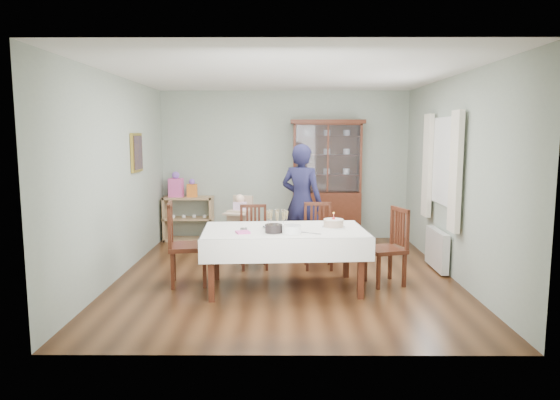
{
  "coord_description": "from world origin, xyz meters",
  "views": [
    {
      "loc": [
        -0.04,
        -6.65,
        1.93
      ],
      "look_at": [
        -0.08,
        0.2,
        1.02
      ],
      "focal_mm": 32.0,
      "sensor_mm": 36.0,
      "label": 1
    }
  ],
  "objects_px": {
    "champagne_tray": "(277,223)",
    "gift_bag_orange": "(192,189)",
    "chair_far_left": "(254,249)",
    "chair_end_left": "(187,260)",
    "dining_table": "(284,259)",
    "birthday_cake": "(334,224)",
    "woman": "(302,202)",
    "gift_bag_pink": "(176,186)",
    "china_cabinet": "(327,179)",
    "sideboard": "(189,219)",
    "chair_end_right": "(386,262)",
    "chair_far_right": "(318,249)",
    "high_chair": "(240,233)"
  },
  "relations": [
    {
      "from": "gift_bag_pink",
      "to": "high_chair",
      "type": "bearing_deg",
      "value": -44.23
    },
    {
      "from": "dining_table",
      "to": "gift_bag_pink",
      "type": "relative_size",
      "value": 4.52
    },
    {
      "from": "chair_far_left",
      "to": "champagne_tray",
      "type": "xyz_separation_m",
      "value": [
        0.35,
        -0.94,
        0.56
      ]
    },
    {
      "from": "birthday_cake",
      "to": "gift_bag_pink",
      "type": "distance_m",
      "value": 3.77
    },
    {
      "from": "dining_table",
      "to": "woman",
      "type": "distance_m",
      "value": 1.63
    },
    {
      "from": "chair_end_right",
      "to": "china_cabinet",
      "type": "bearing_deg",
      "value": 174.68
    },
    {
      "from": "chair_far_right",
      "to": "china_cabinet",
      "type": "bearing_deg",
      "value": 80.97
    },
    {
      "from": "chair_far_left",
      "to": "woman",
      "type": "bearing_deg",
      "value": 30.23
    },
    {
      "from": "sideboard",
      "to": "chair_far_right",
      "type": "relative_size",
      "value": 0.97
    },
    {
      "from": "champagne_tray",
      "to": "gift_bag_orange",
      "type": "height_order",
      "value": "gift_bag_orange"
    },
    {
      "from": "chair_far_right",
      "to": "chair_end_left",
      "type": "height_order",
      "value": "chair_end_left"
    },
    {
      "from": "chair_end_right",
      "to": "champagne_tray",
      "type": "relative_size",
      "value": 2.68
    },
    {
      "from": "birthday_cake",
      "to": "gift_bag_orange",
      "type": "xyz_separation_m",
      "value": [
        -2.27,
        2.76,
        0.13
      ]
    },
    {
      "from": "chair_far_left",
      "to": "gift_bag_pink",
      "type": "distance_m",
      "value": 2.5
    },
    {
      "from": "high_chair",
      "to": "gift_bag_pink",
      "type": "height_order",
      "value": "gift_bag_pink"
    },
    {
      "from": "chair_end_left",
      "to": "gift_bag_orange",
      "type": "distance_m",
      "value": 2.77
    },
    {
      "from": "chair_end_right",
      "to": "champagne_tray",
      "type": "distance_m",
      "value": 1.51
    },
    {
      "from": "sideboard",
      "to": "chair_far_right",
      "type": "xyz_separation_m",
      "value": [
        2.23,
        -1.87,
        -0.12
      ]
    },
    {
      "from": "gift_bag_pink",
      "to": "sideboard",
      "type": "bearing_deg",
      "value": 5.43
    },
    {
      "from": "sideboard",
      "to": "woman",
      "type": "xyz_separation_m",
      "value": [
        2.0,
        -1.34,
        0.49
      ]
    },
    {
      "from": "chair_far_right",
      "to": "birthday_cake",
      "type": "bearing_deg",
      "value": -83.08
    },
    {
      "from": "chair_end_right",
      "to": "gift_bag_pink",
      "type": "height_order",
      "value": "gift_bag_pink"
    },
    {
      "from": "champagne_tray",
      "to": "birthday_cake",
      "type": "relative_size",
      "value": 1.28
    },
    {
      "from": "chair_far_left",
      "to": "chair_end_left",
      "type": "distance_m",
      "value": 1.16
    },
    {
      "from": "chair_end_left",
      "to": "high_chair",
      "type": "xyz_separation_m",
      "value": [
        0.56,
        1.45,
        0.07
      ]
    },
    {
      "from": "dining_table",
      "to": "champagne_tray",
      "type": "distance_m",
      "value": 0.46
    },
    {
      "from": "champagne_tray",
      "to": "birthday_cake",
      "type": "bearing_deg",
      "value": 2.72
    },
    {
      "from": "dining_table",
      "to": "birthday_cake",
      "type": "relative_size",
      "value": 7.18
    },
    {
      "from": "dining_table",
      "to": "chair_far_left",
      "type": "distance_m",
      "value": 1.09
    },
    {
      "from": "champagne_tray",
      "to": "chair_far_left",
      "type": "bearing_deg",
      "value": 110.16
    },
    {
      "from": "birthday_cake",
      "to": "gift_bag_orange",
      "type": "distance_m",
      "value": 3.58
    },
    {
      "from": "chair_far_left",
      "to": "dining_table",
      "type": "bearing_deg",
      "value": -73.56
    },
    {
      "from": "birthday_cake",
      "to": "gift_bag_orange",
      "type": "height_order",
      "value": "gift_bag_orange"
    },
    {
      "from": "champagne_tray",
      "to": "china_cabinet",
      "type": "bearing_deg",
      "value": 72.96
    },
    {
      "from": "dining_table",
      "to": "gift_bag_pink",
      "type": "height_order",
      "value": "gift_bag_pink"
    },
    {
      "from": "sideboard",
      "to": "champagne_tray",
      "type": "relative_size",
      "value": 2.44
    },
    {
      "from": "gift_bag_orange",
      "to": "birthday_cake",
      "type": "bearing_deg",
      "value": -50.58
    },
    {
      "from": "dining_table",
      "to": "woman",
      "type": "relative_size",
      "value": 1.16
    },
    {
      "from": "china_cabinet",
      "to": "gift_bag_pink",
      "type": "relative_size",
      "value": 4.75
    },
    {
      "from": "sideboard",
      "to": "chair_end_right",
      "type": "relative_size",
      "value": 0.91
    },
    {
      "from": "champagne_tray",
      "to": "gift_bag_pink",
      "type": "xyz_separation_m",
      "value": [
        -1.85,
        2.8,
        0.17
      ]
    },
    {
      "from": "dining_table",
      "to": "chair_end_right",
      "type": "xyz_separation_m",
      "value": [
        1.32,
        0.2,
        -0.09
      ]
    },
    {
      "from": "chair_end_left",
      "to": "dining_table",
      "type": "bearing_deg",
      "value": -107.64
    },
    {
      "from": "woman",
      "to": "birthday_cake",
      "type": "relative_size",
      "value": 6.18
    },
    {
      "from": "sideboard",
      "to": "chair_far_left",
      "type": "relative_size",
      "value": 1.0
    },
    {
      "from": "chair_far_right",
      "to": "chair_end_right",
      "type": "height_order",
      "value": "chair_end_right"
    },
    {
      "from": "china_cabinet",
      "to": "high_chair",
      "type": "xyz_separation_m",
      "value": [
        -1.46,
        -1.22,
        -0.73
      ]
    },
    {
      "from": "chair_far_right",
      "to": "high_chair",
      "type": "xyz_separation_m",
      "value": [
        -1.18,
        0.63,
        0.11
      ]
    },
    {
      "from": "dining_table",
      "to": "high_chair",
      "type": "height_order",
      "value": "high_chair"
    },
    {
      "from": "chair_far_left",
      "to": "champagne_tray",
      "type": "height_order",
      "value": "champagne_tray"
    }
  ]
}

